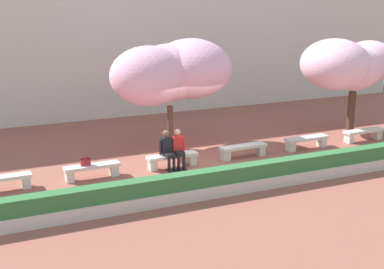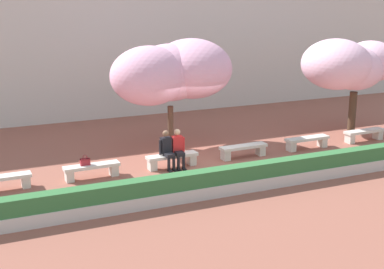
% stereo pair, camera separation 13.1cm
% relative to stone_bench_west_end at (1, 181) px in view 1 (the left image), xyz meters
% --- Properties ---
extents(ground_plane, '(100.00, 100.00, 0.00)m').
position_rel_stone_bench_west_end_xyz_m(ground_plane, '(6.81, 0.00, -0.30)').
color(ground_plane, '#8E5142').
extents(building_facade, '(30.76, 4.00, 8.54)m').
position_rel_stone_bench_west_end_xyz_m(building_facade, '(6.81, 9.97, 3.97)').
color(building_facade, beige).
rests_on(building_facade, ground).
extents(stone_bench_west_end, '(1.77, 0.45, 0.45)m').
position_rel_stone_bench_west_end_xyz_m(stone_bench_west_end, '(0.00, 0.00, 0.00)').
color(stone_bench_west_end, beige).
rests_on(stone_bench_west_end, ground).
extents(stone_bench_near_west, '(1.77, 0.45, 0.45)m').
position_rel_stone_bench_west_end_xyz_m(stone_bench_near_west, '(2.72, 0.00, 0.00)').
color(stone_bench_near_west, beige).
rests_on(stone_bench_near_west, ground).
extents(stone_bench_center, '(1.77, 0.45, 0.45)m').
position_rel_stone_bench_west_end_xyz_m(stone_bench_center, '(5.45, 0.00, 0.00)').
color(stone_bench_center, beige).
rests_on(stone_bench_center, ground).
extents(stone_bench_near_east, '(1.77, 0.45, 0.45)m').
position_rel_stone_bench_west_end_xyz_m(stone_bench_near_east, '(8.17, 0.00, 0.00)').
color(stone_bench_near_east, beige).
rests_on(stone_bench_near_east, ground).
extents(stone_bench_east_end, '(1.77, 0.45, 0.45)m').
position_rel_stone_bench_west_end_xyz_m(stone_bench_east_end, '(10.89, 0.00, 0.00)').
color(stone_bench_east_end, beige).
rests_on(stone_bench_east_end, ground).
extents(stone_bench_far_east, '(1.77, 0.45, 0.45)m').
position_rel_stone_bench_west_end_xyz_m(stone_bench_far_east, '(13.61, 0.00, 0.00)').
color(stone_bench_far_east, beige).
rests_on(stone_bench_far_east, ground).
extents(person_seated_left, '(0.51, 0.70, 1.29)m').
position_rel_stone_bench_west_end_xyz_m(person_seated_left, '(5.25, -0.05, 0.40)').
color(person_seated_left, black).
rests_on(person_seated_left, ground).
extents(person_seated_right, '(0.51, 0.70, 1.29)m').
position_rel_stone_bench_west_end_xyz_m(person_seated_right, '(5.64, -0.05, 0.40)').
color(person_seated_right, black).
rests_on(person_seated_right, ground).
extents(handbag, '(0.30, 0.15, 0.34)m').
position_rel_stone_bench_west_end_xyz_m(handbag, '(2.53, 0.02, 0.28)').
color(handbag, '#A3232D').
rests_on(handbag, stone_bench_near_west).
extents(cherry_tree_main, '(4.68, 3.15, 4.06)m').
position_rel_stone_bench_west_end_xyz_m(cherry_tree_main, '(6.39, 2.17, 2.58)').
color(cherry_tree_main, '#513828').
rests_on(cherry_tree_main, ground).
extents(cherry_tree_secondary, '(4.32, 2.96, 3.91)m').
position_rel_stone_bench_west_end_xyz_m(cherry_tree_secondary, '(13.95, 1.53, 2.52)').
color(cherry_tree_secondary, '#473323').
rests_on(cherry_tree_secondary, ground).
extents(planter_hedge_foreground, '(18.53, 0.50, 0.80)m').
position_rel_stone_bench_west_end_xyz_m(planter_hedge_foreground, '(6.81, -2.91, 0.08)').
color(planter_hedge_foreground, beige).
rests_on(planter_hedge_foreground, ground).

